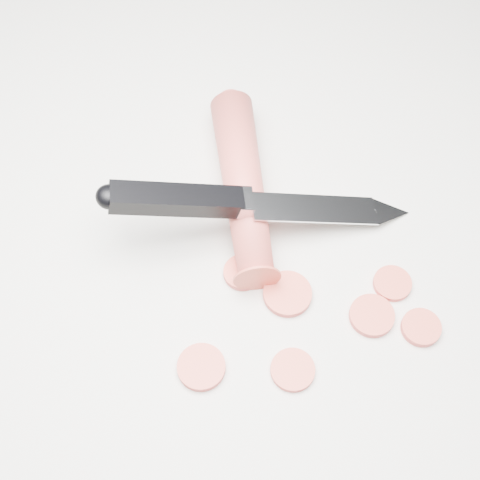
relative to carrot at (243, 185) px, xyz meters
name	(u,v)px	position (x,y,z in m)	size (l,w,h in m)	color
ground	(290,261)	(0.02, -0.07, -0.02)	(2.40, 2.40, 0.00)	silver
carrot	(243,185)	(0.00, 0.00, 0.00)	(0.03, 0.03, 0.18)	#D3443C
carrot_slice_0	(201,367)	(-0.08, -0.14, -0.02)	(0.04, 0.04, 0.01)	#D74332
carrot_slice_1	(287,294)	(0.00, -0.10, -0.02)	(0.04, 0.04, 0.01)	#D74332
carrot_slice_2	(372,316)	(0.06, -0.14, -0.02)	(0.04, 0.04, 0.01)	#D74332
carrot_slice_3	(421,327)	(0.09, -0.16, -0.02)	(0.03, 0.03, 0.01)	#D74332
carrot_slice_4	(392,283)	(0.09, -0.12, -0.02)	(0.03, 0.03, 0.01)	#D74332
carrot_slice_5	(243,273)	(-0.03, -0.07, -0.02)	(0.03, 0.03, 0.01)	#D74332
carrot_slice_6	(293,370)	(-0.02, -0.16, -0.02)	(0.03, 0.03, 0.01)	#D74332
kitchen_knife	(263,201)	(0.01, -0.03, 0.02)	(0.26, 0.08, 0.08)	silver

